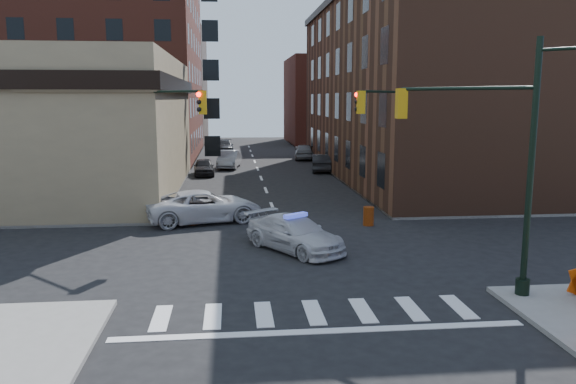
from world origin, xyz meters
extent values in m
plane|color=black|center=(0.00, 0.00, 0.00)|extent=(140.00, 140.00, 0.00)
cube|color=gray|center=(-23.00, 32.75, 0.07)|extent=(34.00, 54.50, 0.15)
cube|color=gray|center=(23.00, 32.75, 0.07)|extent=(34.00, 54.50, 0.15)
cube|color=#8A7A5A|center=(-17.00, 16.50, 4.50)|extent=(22.00, 22.00, 9.00)
cube|color=maroon|center=(-18.50, 40.00, 12.00)|extent=(25.00, 25.00, 24.00)
cube|color=#523121|center=(13.00, 22.50, 7.00)|extent=(14.00, 34.00, 14.00)
cube|color=brown|center=(-16.00, 62.00, 8.00)|extent=(20.00, 18.00, 16.00)
cube|color=maroon|center=(14.00, 58.00, 6.00)|extent=(16.00, 16.00, 12.00)
cylinder|color=black|center=(6.80, -6.30, 4.15)|extent=(0.20, 0.20, 8.00)
cylinder|color=black|center=(6.80, -6.30, 0.40)|extent=(0.44, 0.44, 0.50)
cylinder|color=black|center=(5.21, -4.71, 6.65)|extent=(3.27, 3.27, 0.12)
cube|color=#BF8C0C|center=(3.62, -3.12, 6.15)|extent=(0.35, 0.35, 1.05)
sphere|color=#FF0C05|center=(3.77, -2.96, 6.50)|extent=(0.22, 0.22, 0.22)
sphere|color=black|center=(3.77, -2.96, 6.17)|extent=(0.22, 0.22, 0.22)
sphere|color=black|center=(3.77, -2.96, 5.84)|extent=(0.22, 0.22, 0.22)
cylinder|color=black|center=(-6.80, 6.30, 4.15)|extent=(0.20, 0.20, 8.00)
cylinder|color=black|center=(-6.80, 6.30, 0.40)|extent=(0.44, 0.44, 0.50)
cylinder|color=black|center=(-5.21, 4.71, 6.65)|extent=(3.27, 3.27, 0.12)
cube|color=#BF8C0C|center=(-3.62, 3.12, 6.15)|extent=(0.35, 0.35, 1.05)
sphere|color=#FF0C05|center=(-3.77, 2.96, 6.50)|extent=(0.22, 0.22, 0.22)
sphere|color=black|center=(-3.77, 2.96, 6.17)|extent=(0.22, 0.22, 0.22)
sphere|color=black|center=(-3.77, 2.96, 5.84)|extent=(0.22, 0.22, 0.22)
cylinder|color=black|center=(6.80, 6.30, 4.15)|extent=(0.20, 0.20, 8.00)
cylinder|color=black|center=(6.80, 6.30, 0.40)|extent=(0.44, 0.44, 0.50)
cylinder|color=black|center=(5.21, 4.71, 6.65)|extent=(3.27, 3.27, 0.12)
cube|color=#BF8C0C|center=(3.62, 3.12, 6.15)|extent=(0.35, 0.35, 1.05)
sphere|color=#FF0C05|center=(3.46, 3.27, 6.50)|extent=(0.22, 0.22, 0.22)
sphere|color=black|center=(3.46, 3.27, 6.17)|extent=(0.22, 0.22, 0.22)
sphere|color=black|center=(3.46, 3.27, 5.84)|extent=(0.22, 0.22, 0.22)
cylinder|color=black|center=(7.50, 26.00, 1.45)|extent=(0.24, 0.24, 2.60)
sphere|color=#954915|center=(7.50, 26.00, 3.50)|extent=(3.00, 3.00, 3.00)
cylinder|color=black|center=(7.50, 34.00, 1.45)|extent=(0.24, 0.24, 2.60)
sphere|color=#954915|center=(7.50, 34.00, 3.50)|extent=(3.00, 3.00, 3.00)
imported|color=silver|center=(0.22, 0.21, 0.72)|extent=(4.46, 5.24, 1.44)
imported|color=silver|center=(-3.81, 6.17, 0.82)|extent=(6.45, 4.23, 1.65)
imported|color=black|center=(-4.65, 24.29, 0.69)|extent=(1.92, 4.18, 1.39)
imported|color=gray|center=(-2.57, 28.98, 0.80)|extent=(2.32, 5.04, 1.60)
imported|color=black|center=(-3.11, 44.39, 0.71)|extent=(2.04, 4.94, 1.43)
imported|color=black|center=(5.50, 25.75, 0.75)|extent=(2.21, 4.76, 1.51)
imported|color=gray|center=(5.26, 35.69, 0.82)|extent=(2.49, 5.02, 1.64)
imported|color=black|center=(-8.27, 6.00, 1.04)|extent=(0.76, 0.75, 1.77)
imported|color=black|center=(-8.67, 7.10, 1.08)|extent=(1.09, 0.97, 1.86)
imported|color=#1D1F2C|center=(-11.07, 6.00, 0.98)|extent=(0.95, 1.00, 1.66)
cylinder|color=orange|center=(4.46, 4.49, 0.47)|extent=(0.67, 0.67, 0.95)
cylinder|color=#C44309|center=(-4.36, 5.60, 0.46)|extent=(0.61, 0.61, 0.92)
camera|label=1|loc=(-2.39, -22.59, 6.33)|focal=35.00mm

